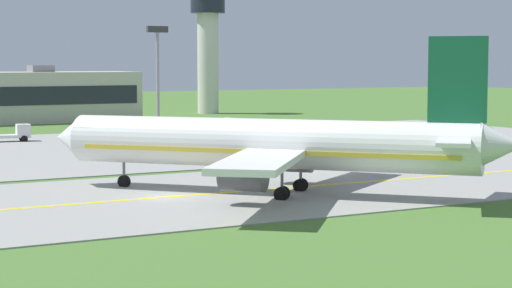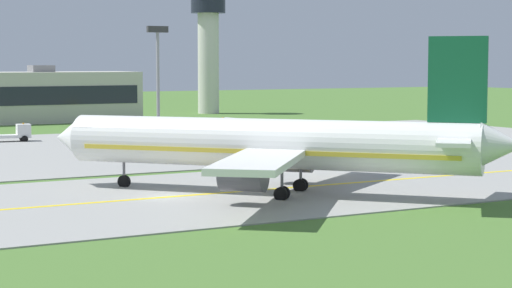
{
  "view_description": "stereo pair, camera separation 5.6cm",
  "coord_description": "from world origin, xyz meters",
  "px_view_note": "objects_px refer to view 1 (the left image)",
  "views": [
    {
      "loc": [
        -29.45,
        -67.1,
        10.77
      ],
      "look_at": [
        7.9,
        -0.24,
        4.0
      ],
      "focal_mm": 65.28,
      "sensor_mm": 36.0,
      "label": 1
    },
    {
      "loc": [
        -29.4,
        -67.13,
        10.77
      ],
      "look_at": [
        7.9,
        -0.24,
        4.0
      ],
      "focal_mm": 65.28,
      "sensor_mm": 36.0,
      "label": 2
    }
  ],
  "objects_px": {
    "service_truck_baggage": "(230,125)",
    "control_tower": "(208,39)",
    "airplane_lead": "(274,144)",
    "service_truck_catering": "(14,133)",
    "apron_light_mast": "(158,75)"
  },
  "relations": [
    {
      "from": "apron_light_mast",
      "to": "airplane_lead",
      "type": "bearing_deg",
      "value": -95.57
    },
    {
      "from": "service_truck_baggage",
      "to": "apron_light_mast",
      "type": "distance_m",
      "value": 34.7
    },
    {
      "from": "airplane_lead",
      "to": "control_tower",
      "type": "xyz_separation_m",
      "value": [
        48.56,
        110.45,
        11.5
      ]
    },
    {
      "from": "control_tower",
      "to": "service_truck_catering",
      "type": "bearing_deg",
      "value": -137.1
    },
    {
      "from": "apron_light_mast",
      "to": "service_truck_baggage",
      "type": "bearing_deg",
      "value": 48.77
    },
    {
      "from": "service_truck_baggage",
      "to": "control_tower",
      "type": "xyz_separation_m",
      "value": [
        23.3,
        54.51,
        14.1
      ]
    },
    {
      "from": "control_tower",
      "to": "airplane_lead",
      "type": "bearing_deg",
      "value": -113.73
    },
    {
      "from": "airplane_lead",
      "to": "service_truck_catering",
      "type": "relative_size",
      "value": 4.89
    },
    {
      "from": "control_tower",
      "to": "service_truck_baggage",
      "type": "bearing_deg",
      "value": -113.14
    },
    {
      "from": "airplane_lead",
      "to": "apron_light_mast",
      "type": "xyz_separation_m",
      "value": [
        2.98,
        30.52,
        5.19
      ]
    },
    {
      "from": "airplane_lead",
      "to": "service_truck_baggage",
      "type": "relative_size",
      "value": 5.23
    },
    {
      "from": "service_truck_baggage",
      "to": "apron_light_mast",
      "type": "xyz_separation_m",
      "value": [
        -22.28,
        -25.43,
        7.79
      ]
    },
    {
      "from": "airplane_lead",
      "to": "apron_light_mast",
      "type": "height_order",
      "value": "apron_light_mast"
    },
    {
      "from": "service_truck_baggage",
      "to": "control_tower",
      "type": "relative_size",
      "value": 0.24
    },
    {
      "from": "airplane_lead",
      "to": "apron_light_mast",
      "type": "relative_size",
      "value": 2.2
    }
  ]
}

